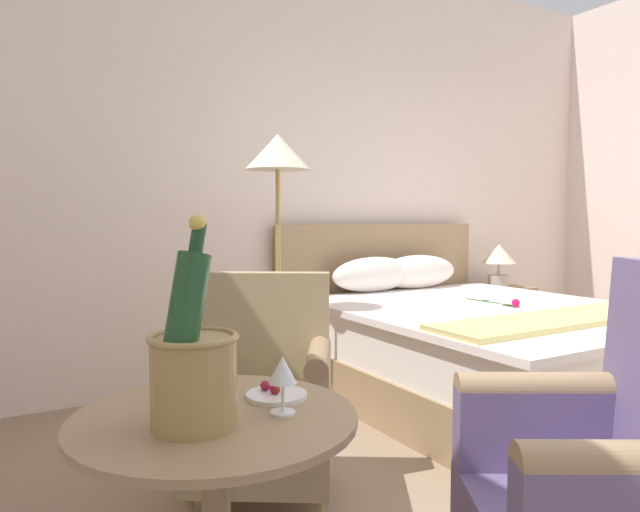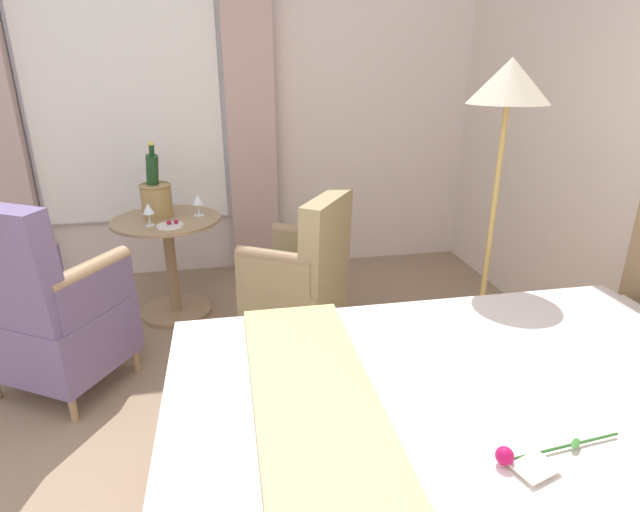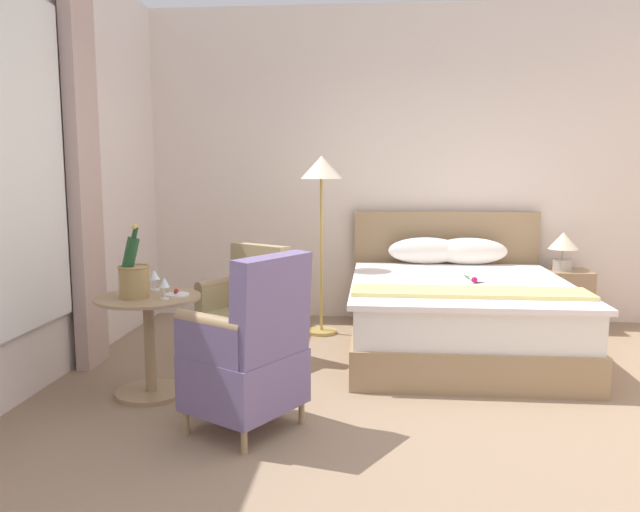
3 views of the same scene
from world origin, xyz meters
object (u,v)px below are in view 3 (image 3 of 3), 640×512
at_px(wine_glass_near_edge, 154,276).
at_px(armchair_facing_bed, 250,355).
at_px(champagne_bucket, 133,276).
at_px(bed, 457,310).
at_px(side_table_round, 149,339).
at_px(bedside_lamp, 563,246).
at_px(snack_plate, 177,294).
at_px(nightstand, 560,299).
at_px(floor_lamp_brass, 321,183).
at_px(armchair_by_window, 247,311).
at_px(wine_glass_near_bucket, 164,284).

relative_size(wine_glass_near_edge, armchair_facing_bed, 0.13).
bearing_deg(champagne_bucket, armchair_facing_bed, -28.23).
bearing_deg(bed, side_table_round, -149.52).
xyz_separation_m(bedside_lamp, snack_plate, (-3.05, -2.03, -0.11)).
relative_size(bed, armchair_facing_bed, 2.11).
bearing_deg(nightstand, snack_plate, -146.35).
bearing_deg(floor_lamp_brass, armchair_by_window, -119.75).
distance_m(bedside_lamp, floor_lamp_brass, 2.34).
relative_size(champagne_bucket, armchair_facing_bed, 0.46).
height_order(wine_glass_near_bucket, wine_glass_near_edge, wine_glass_near_bucket).
bearing_deg(armchair_by_window, wine_glass_near_edge, -130.82).
bearing_deg(champagne_bucket, wine_glass_near_edge, 80.62).
distance_m(snack_plate, armchair_by_window, 0.86).
bearing_deg(wine_glass_near_bucket, armchair_facing_bed, -34.14).
relative_size(nightstand, champagne_bucket, 1.17).
height_order(champagne_bucket, wine_glass_near_bucket, champagne_bucket).
height_order(champagne_bucket, snack_plate, champagne_bucket).
xyz_separation_m(champagne_bucket, armchair_by_window, (0.56, 0.85, -0.41)).
bearing_deg(bed, armchair_by_window, -164.18).
distance_m(floor_lamp_brass, champagne_bucket, 2.12).
bearing_deg(nightstand, armchair_facing_bed, -133.47).
relative_size(wine_glass_near_edge, snack_plate, 0.87).
distance_m(snack_plate, armchair_facing_bed, 0.85).
bearing_deg(armchair_by_window, champagne_bucket, -123.06).
relative_size(side_table_round, wine_glass_near_edge, 4.93).
relative_size(floor_lamp_brass, wine_glass_near_edge, 11.64).
bearing_deg(wine_glass_near_edge, armchair_facing_bed, -41.59).
height_order(nightstand, bedside_lamp, bedside_lamp).
distance_m(side_table_round, armchair_by_window, 0.94).
bearing_deg(side_table_round, armchair_facing_bed, -33.24).
height_order(nightstand, wine_glass_near_bucket, wine_glass_near_bucket).
distance_m(bedside_lamp, snack_plate, 3.66).
xyz_separation_m(bed, floor_lamp_brass, (-1.17, 0.41, 1.05)).
xyz_separation_m(champagne_bucket, armchair_facing_bed, (0.85, -0.46, -0.36)).
xyz_separation_m(floor_lamp_brass, snack_plate, (-0.81, -1.65, -0.70)).
bearing_deg(champagne_bucket, nightstand, 32.79).
bearing_deg(champagne_bucket, bed, 30.75).
bearing_deg(wine_glass_near_bucket, floor_lamp_brass, 64.27).
xyz_separation_m(wine_glass_near_edge, armchair_by_window, (0.51, 0.59, -0.37)).
xyz_separation_m(bedside_lamp, armchair_by_window, (-2.74, -1.27, -0.39)).
bearing_deg(nightstand, armchair_by_window, -155.14).
bearing_deg(armchair_facing_bed, bed, 52.22).
bearing_deg(side_table_round, snack_plate, 13.00).
relative_size(bedside_lamp, wine_glass_near_edge, 2.59).
xyz_separation_m(side_table_round, wine_glass_near_bucket, (0.14, -0.08, 0.39)).
height_order(wine_glass_near_bucket, armchair_facing_bed, armchair_facing_bed).
distance_m(side_table_round, champagne_bucket, 0.44).
bearing_deg(floor_lamp_brass, snack_plate, -116.25).
distance_m(bedside_lamp, armchair_facing_bed, 3.58).
bearing_deg(snack_plate, wine_glass_near_edge, 142.10).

